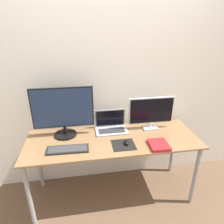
{
  "coord_description": "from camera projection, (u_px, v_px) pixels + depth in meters",
  "views": [
    {
      "loc": [
        -0.3,
        -1.46,
        1.87
      ],
      "look_at": [
        0.0,
        0.41,
        1.04
      ],
      "focal_mm": 32.0,
      "sensor_mm": 36.0,
      "label": 1
    }
  ],
  "objects": [
    {
      "name": "monitor_left",
      "position": [
        63.0,
        111.0,
        2.06
      ],
      "size": [
        0.63,
        0.24,
        0.54
      ],
      "color": "black",
      "rests_on": "desk"
    },
    {
      "name": "book",
      "position": [
        159.0,
        145.0,
        1.97
      ],
      "size": [
        0.19,
        0.22,
        0.03
      ],
      "color": "red",
      "rests_on": "desk"
    },
    {
      "name": "monitor_right",
      "position": [
        151.0,
        112.0,
        2.23
      ],
      "size": [
        0.51,
        0.12,
        0.38
      ],
      "color": "silver",
      "rests_on": "desk"
    },
    {
      "name": "mouse",
      "position": [
        126.0,
        143.0,
        1.99
      ],
      "size": [
        0.05,
        0.08,
        0.04
      ],
      "color": "black",
      "rests_on": "mousepad"
    },
    {
      "name": "ground_plane",
      "position": [
        118.0,
        216.0,
        2.12
      ],
      "size": [
        12.0,
        12.0,
        0.0
      ],
      "primitive_type": "plane",
      "color": "brown"
    },
    {
      "name": "wall_back",
      "position": [
        107.0,
        84.0,
        2.26
      ],
      "size": [
        7.0,
        0.05,
        2.5
      ],
      "color": "silver",
      "rests_on": "ground_plane"
    },
    {
      "name": "mousepad",
      "position": [
        123.0,
        145.0,
        1.99
      ],
      "size": [
        0.23,
        0.21,
        0.0
      ],
      "color": "black",
      "rests_on": "desk"
    },
    {
      "name": "keyboard",
      "position": [
        68.0,
        149.0,
        1.91
      ],
      "size": [
        0.4,
        0.15,
        0.02
      ],
      "color": "black",
      "rests_on": "desk"
    },
    {
      "name": "desk",
      "position": [
        113.0,
        146.0,
        2.14
      ],
      "size": [
        1.81,
        0.65,
        0.77
      ],
      "color": "olive",
      "rests_on": "ground_plane"
    },
    {
      "name": "laptop",
      "position": [
        111.0,
        125.0,
        2.26
      ],
      "size": [
        0.36,
        0.22,
        0.22
      ],
      "color": "#ADADB2",
      "rests_on": "desk"
    }
  ]
}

